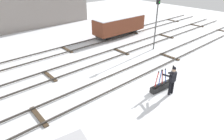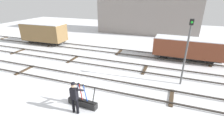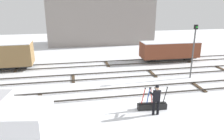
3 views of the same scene
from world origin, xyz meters
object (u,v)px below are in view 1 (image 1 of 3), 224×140
rail_worker (172,79)px  signal_post (156,21)px  switch_lever_frame (162,86)px  freight_car_near_switch (119,25)px

rail_worker → signal_post: signal_post is taller
rail_worker → signal_post: size_ratio=0.42×
switch_lever_frame → rail_worker: rail_worker is taller
switch_lever_frame → rail_worker: 1.04m
switch_lever_frame → signal_post: size_ratio=0.41×
rail_worker → freight_car_near_switch: bearing=67.4°
switch_lever_frame → freight_car_near_switch: (5.62, 9.97, 0.99)m
switch_lever_frame → signal_post: (5.21, 4.72, 2.44)m
switch_lever_frame → freight_car_near_switch: freight_car_near_switch is taller
rail_worker → freight_car_near_switch: (5.65, 10.62, 0.18)m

